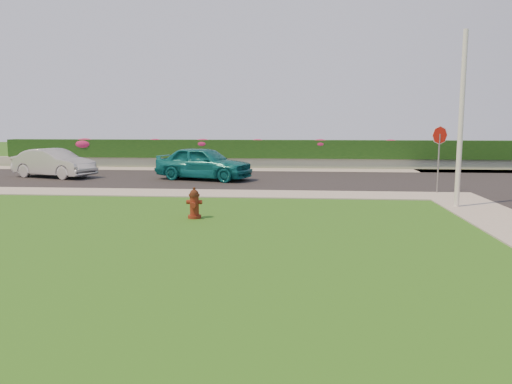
# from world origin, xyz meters

# --- Properties ---
(ground) EXTENTS (120.00, 120.00, 0.00)m
(ground) POSITION_xyz_m (0.00, 0.00, 0.00)
(ground) COLOR black
(ground) RESTS_ON ground
(street_far) EXTENTS (26.00, 8.00, 0.04)m
(street_far) POSITION_xyz_m (-5.00, 14.00, 0.02)
(street_far) COLOR black
(street_far) RESTS_ON ground
(sidewalk_far) EXTENTS (24.00, 2.00, 0.04)m
(sidewalk_far) POSITION_xyz_m (-6.00, 9.00, 0.02)
(sidewalk_far) COLOR gray
(sidewalk_far) RESTS_ON ground
(curb_corner) EXTENTS (2.00, 2.00, 0.04)m
(curb_corner) POSITION_xyz_m (7.00, 9.00, 0.02)
(curb_corner) COLOR gray
(curb_corner) RESTS_ON ground
(sidewalk_beyond) EXTENTS (34.00, 2.00, 0.04)m
(sidewalk_beyond) POSITION_xyz_m (-1.00, 19.00, 0.02)
(sidewalk_beyond) COLOR gray
(sidewalk_beyond) RESTS_ON ground
(retaining_wall) EXTENTS (34.00, 0.40, 0.60)m
(retaining_wall) POSITION_xyz_m (-1.00, 20.50, 0.30)
(retaining_wall) COLOR gray
(retaining_wall) RESTS_ON ground
(hedge) EXTENTS (32.00, 0.90, 1.10)m
(hedge) POSITION_xyz_m (-1.00, 20.60, 1.15)
(hedge) COLOR black
(hedge) RESTS_ON retaining_wall
(fire_hydrant) EXTENTS (0.45, 0.42, 0.89)m
(fire_hydrant) POSITION_xyz_m (-1.64, 4.03, 0.42)
(fire_hydrant) COLOR #4A0D0B
(fire_hydrant) RESTS_ON ground
(sedan_teal) EXTENTS (4.98, 3.16, 1.58)m
(sedan_teal) POSITION_xyz_m (-3.18, 13.50, 0.83)
(sedan_teal) COLOR #0D6267
(sedan_teal) RESTS_ON street_far
(sedan_silver) EXTENTS (4.55, 2.80, 1.41)m
(sedan_silver) POSITION_xyz_m (-10.79, 13.86, 0.75)
(sedan_silver) COLOR #B3B6BB
(sedan_silver) RESTS_ON street_far
(utility_pole) EXTENTS (0.16, 0.16, 5.59)m
(utility_pole) POSITION_xyz_m (6.42, 6.55, 2.79)
(utility_pole) COLOR silver
(utility_pole) RESTS_ON ground
(stop_sign) EXTENTS (0.66, 0.31, 2.61)m
(stop_sign) POSITION_xyz_m (6.70, 9.92, 1.94)
(stop_sign) COLOR slate
(stop_sign) RESTS_ON ground
(flower_clump_a) EXTENTS (1.43, 0.92, 0.71)m
(flower_clump_a) POSITION_xyz_m (-12.10, 20.50, 1.42)
(flower_clump_a) COLOR #C42170
(flower_clump_a) RESTS_ON hedge
(flower_clump_b) EXTENTS (1.06, 0.68, 0.53)m
(flower_clump_b) POSITION_xyz_m (-7.58, 20.50, 1.49)
(flower_clump_b) COLOR #C42170
(flower_clump_b) RESTS_ON hedge
(flower_clump_c) EXTENTS (1.21, 0.77, 0.60)m
(flower_clump_c) POSITION_xyz_m (-4.59, 20.50, 1.46)
(flower_clump_c) COLOR #C42170
(flower_clump_c) RESTS_ON hedge
(flower_clump_d) EXTENTS (1.05, 0.67, 0.52)m
(flower_clump_d) POSITION_xyz_m (-1.20, 20.50, 1.49)
(flower_clump_d) COLOR #C42170
(flower_clump_d) RESTS_ON hedge
(flower_clump_e) EXTENTS (1.16, 0.75, 0.58)m
(flower_clump_e) POSITION_xyz_m (2.58, 20.50, 1.47)
(flower_clump_e) COLOR #C42170
(flower_clump_e) RESTS_ON hedge
(flower_clump_f) EXTENTS (1.03, 0.66, 0.52)m
(flower_clump_f) POSITION_xyz_m (6.75, 20.50, 1.50)
(flower_clump_f) COLOR #C42170
(flower_clump_f) RESTS_ON hedge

